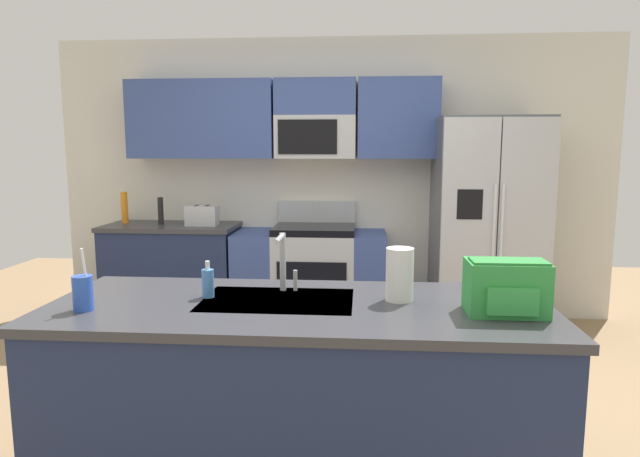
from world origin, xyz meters
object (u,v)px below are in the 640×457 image
(pepper_mill, at_px, (161,211))
(bottle_orange, at_px, (124,208))
(refrigerator, at_px, (487,226))
(paper_towel_roll, at_px, (400,274))
(range_oven, at_px, (311,275))
(backpack, at_px, (506,286))
(sink_faucet, at_px, (283,257))
(soap_dispenser, at_px, (208,283))
(toaster, at_px, (202,216))
(drink_cup_blue, at_px, (83,293))

(pepper_mill, xyz_separation_m, bottle_orange, (-0.37, 0.06, 0.02))
(refrigerator, height_order, paper_towel_roll, refrigerator)
(range_oven, bearing_deg, pepper_mill, -179.90)
(range_oven, relative_size, backpack, 4.25)
(pepper_mill, xyz_separation_m, backpack, (2.44, -2.57, -0.01))
(range_oven, xyz_separation_m, refrigerator, (1.54, -0.07, 0.48))
(bottle_orange, xyz_separation_m, backpack, (2.80, -2.63, -0.03))
(sink_faucet, bearing_deg, range_oven, 92.26)
(bottle_orange, xyz_separation_m, soap_dispenser, (1.51, -2.48, -0.08))
(sink_faucet, xyz_separation_m, soap_dispenser, (-0.33, -0.12, -0.10))
(range_oven, relative_size, pepper_mill, 5.48)
(paper_towel_roll, bearing_deg, range_oven, 104.74)
(refrigerator, height_order, backpack, refrigerator)
(range_oven, distance_m, bottle_orange, 1.85)
(refrigerator, distance_m, toaster, 2.52)
(sink_faucet, bearing_deg, refrigerator, 56.90)
(soap_dispenser, relative_size, backpack, 0.53)
(backpack, bearing_deg, toaster, 128.90)
(drink_cup_blue, bearing_deg, bottle_orange, 110.90)
(range_oven, bearing_deg, toaster, -176.92)
(toaster, bearing_deg, sink_faucet, -64.56)
(paper_towel_roll, bearing_deg, toaster, 124.37)
(refrigerator, xyz_separation_m, drink_cup_blue, (-2.25, -2.59, 0.05))
(pepper_mill, height_order, bottle_orange, bottle_orange)
(pepper_mill, bearing_deg, toaster, -7.09)
(pepper_mill, height_order, drink_cup_blue, drink_cup_blue)
(toaster, bearing_deg, soap_dispenser, -72.73)
(sink_faucet, height_order, paper_towel_roll, sink_faucet)
(sink_faucet, bearing_deg, drink_cup_blue, -155.27)
(toaster, relative_size, backpack, 0.87)
(refrigerator, distance_m, drink_cup_blue, 3.43)
(refrigerator, height_order, soap_dispenser, refrigerator)
(backpack, bearing_deg, paper_towel_roll, 158.47)
(range_oven, relative_size, bottle_orange, 4.66)
(range_oven, relative_size, sink_faucet, 4.82)
(toaster, xyz_separation_m, backpack, (2.04, -2.52, 0.03))
(refrigerator, height_order, sink_faucet, refrigerator)
(bottle_orange, relative_size, soap_dispenser, 1.72)
(refrigerator, xyz_separation_m, sink_faucet, (-1.45, -2.23, 0.14))
(toaster, relative_size, drink_cup_blue, 1.04)
(drink_cup_blue, xyz_separation_m, paper_towel_roll, (1.34, 0.26, 0.04))
(pepper_mill, bearing_deg, sink_faucet, -57.36)
(pepper_mill, xyz_separation_m, sink_faucet, (1.47, -2.30, 0.04))
(toaster, bearing_deg, pepper_mill, 172.91)
(backpack, bearing_deg, range_oven, 112.34)
(pepper_mill, distance_m, backpack, 3.54)
(bottle_orange, relative_size, sink_faucet, 1.03)
(range_oven, relative_size, drink_cup_blue, 5.06)
(drink_cup_blue, height_order, paper_towel_roll, drink_cup_blue)
(drink_cup_blue, bearing_deg, toaster, 95.88)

